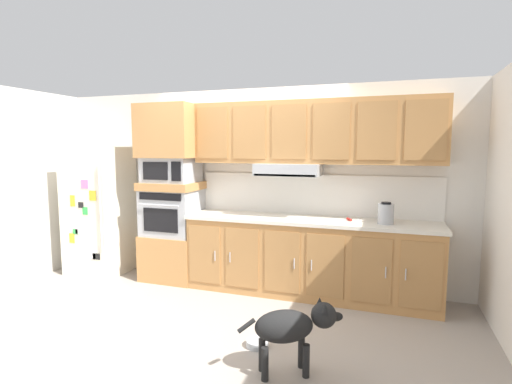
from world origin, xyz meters
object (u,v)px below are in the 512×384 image
microwave (172,170)px  screwdriver (350,219)px  built_in_oven (173,212)px  dog (293,326)px  electric_kettle (386,214)px  refrigerator (100,210)px  dog_food_bowl (257,343)px

microwave → screwdriver: (2.30, 0.03, -0.53)m
built_in_oven → dog: 2.70m
electric_kettle → refrigerator: bearing=-179.7°
electric_kettle → dog: size_ratio=0.31×
dog → dog_food_bowl: bearing=115.1°
screwdriver → dog: size_ratio=0.22×
microwave → electric_kettle: 2.72m
dog → built_in_oven: bearing=113.3°
microwave → refrigerator: bearing=-176.6°
refrigerator → electric_kettle: refrigerator is taller
electric_kettle → dog: bearing=-111.5°
screwdriver → dog_food_bowl: screwdriver is taller
dog → dog_food_bowl: 0.60m
screwdriver → dog: screwdriver is taller
dog → dog_food_bowl: dog is taller
microwave → dog: 2.86m
screwdriver → dog: bearing=-98.5°
refrigerator → built_in_oven: (1.13, 0.07, 0.02)m
built_in_oven → microwave: 0.56m
refrigerator → dog_food_bowl: refrigerator is taller
refrigerator → built_in_oven: 1.13m
built_in_oven → screwdriver: built_in_oven is taller
built_in_oven → dog: size_ratio=0.92×
refrigerator → built_in_oven: size_ratio=2.51×
screwdriver → electric_kettle: 0.41m
refrigerator → dog_food_bowl: size_ratio=8.80×
built_in_oven → dog_food_bowl: bearing=-39.7°
dog_food_bowl → refrigerator: bearing=154.8°
dog_food_bowl → dog: bearing=-37.6°
microwave → electric_kettle: microwave is taller
refrigerator → dog_food_bowl: bearing=-25.2°
built_in_oven → dog_food_bowl: (1.66, -1.38, -0.87)m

